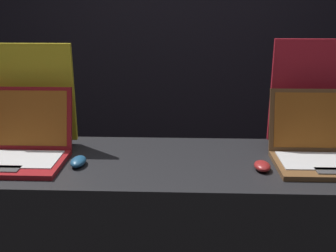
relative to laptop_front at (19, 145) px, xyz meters
name	(u,v)px	position (x,y,z in m)	size (l,w,h in m)	color
wall_back	(177,17)	(0.62, 1.59, 0.46)	(8.00, 0.05, 2.80)	black
display_counter	(170,250)	(0.62, 0.01, -0.50)	(1.73, 0.58, 0.87)	black
laptop_front	(19,145)	(0.00, 0.00, 0.00)	(0.39, 0.35, 0.28)	maroon
mouse_front	(78,161)	(0.26, -0.05, -0.05)	(0.06, 0.10, 0.03)	navy
promo_stand_front	(33,98)	(0.00, 0.19, 0.15)	(0.38, 0.07, 0.46)	black
laptop_back	(319,147)	(1.23, 0.02, 0.00)	(0.37, 0.33, 0.28)	brown
mouse_back	(262,166)	(0.99, -0.07, -0.05)	(0.06, 0.09, 0.03)	maroon
promo_stand_back	(307,96)	(1.23, 0.23, 0.16)	(0.33, 0.07, 0.48)	black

